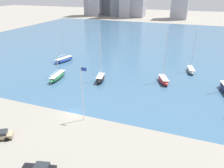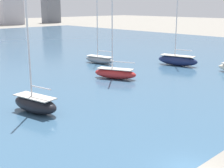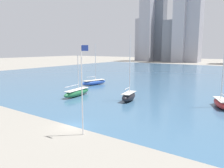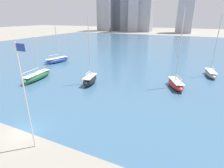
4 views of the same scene
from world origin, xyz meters
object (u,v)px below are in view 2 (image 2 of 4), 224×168
sailboat_gray (100,59)px  sailboat_navy (178,60)px  sailboat_black (35,103)px  sailboat_red (115,73)px

sailboat_gray → sailboat_navy: bearing=-62.7°
sailboat_black → sailboat_navy: size_ratio=0.93×
sailboat_gray → sailboat_black: size_ratio=1.02×
sailboat_gray → sailboat_navy: 15.16m
sailboat_black → sailboat_red: bearing=6.5°
sailboat_black → sailboat_red: (17.38, 5.57, -0.08)m
sailboat_red → sailboat_gray: bearing=34.5°
sailboat_gray → sailboat_black: sailboat_gray is taller
sailboat_red → sailboat_navy: bearing=-25.5°
sailboat_black → sailboat_navy: 34.14m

